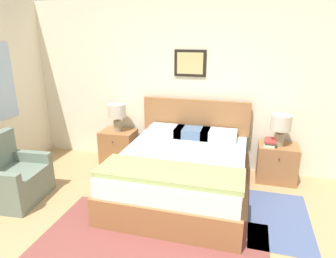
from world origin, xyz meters
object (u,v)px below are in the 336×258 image
object	(u,v)px
nightstand_by_door	(277,163)
bed	(182,172)
table_lamp_by_door	(281,125)
armchair	(12,179)
table_lamp_near_window	(117,113)
nightstand_near_window	(119,146)

from	to	relation	value
nightstand_by_door	bed	bearing A→B (deg)	-149.17
nightstand_by_door	table_lamp_by_door	size ratio (longest dim) A/B	1.23
nightstand_by_door	table_lamp_by_door	bearing A→B (deg)	-155.70
bed	armchair	world-z (taller)	bed
table_lamp_near_window	table_lamp_by_door	size ratio (longest dim) A/B	1.00
armchair	table_lamp_near_window	distance (m)	1.79
nightstand_near_window	table_lamp_near_window	distance (m)	0.58
table_lamp_by_door	nightstand_by_door	bearing A→B (deg)	24.30
bed	table_lamp_by_door	size ratio (longest dim) A/B	4.33
armchair	nightstand_by_door	bearing A→B (deg)	108.51
armchair	bed	bearing A→B (deg)	103.84
nightstand_by_door	armchair	bearing A→B (deg)	-156.21
armchair	nightstand_by_door	size ratio (longest dim) A/B	1.54
nightstand_near_window	table_lamp_near_window	bearing A→B (deg)	-37.60
nightstand_by_door	table_lamp_by_door	world-z (taller)	table_lamp_by_door
nightstand_near_window	table_lamp_by_door	world-z (taller)	table_lamp_by_door
nightstand_by_door	table_lamp_near_window	size ratio (longest dim) A/B	1.23
table_lamp_near_window	table_lamp_by_door	world-z (taller)	same
nightstand_near_window	nightstand_by_door	xyz separation A→B (m)	(2.52, 0.00, 0.00)
armchair	nightstand_near_window	xyz separation A→B (m)	(0.83, 1.48, -0.01)
nightstand_near_window	table_lamp_by_door	distance (m)	2.58
bed	table_lamp_near_window	distance (m)	1.56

